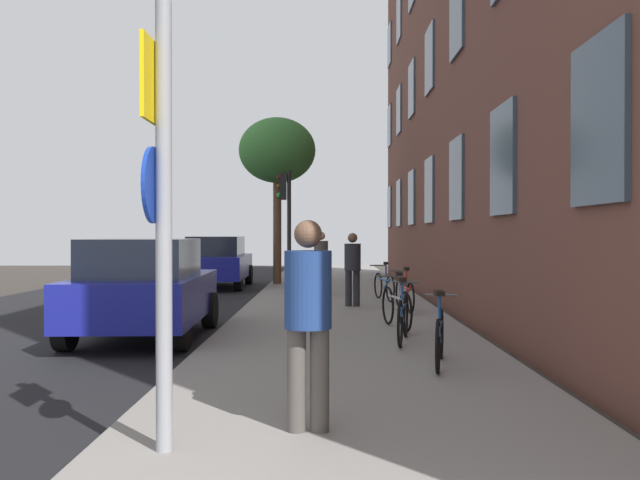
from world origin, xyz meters
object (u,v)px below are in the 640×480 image
at_px(bicycle_3, 405,294).
at_px(car_1, 217,261).
at_px(tree_near, 277,152).
at_px(pedestrian_0, 308,311).
at_px(bicycle_2, 396,306).
at_px(pedestrian_2, 321,259).
at_px(sign_post, 161,198).
at_px(car_0, 145,288).
at_px(pedestrian_1, 353,264).
at_px(bicycle_4, 384,285).
at_px(bicycle_0, 440,336).
at_px(bicycle_1, 403,317).
at_px(traffic_light, 286,208).

relative_size(bicycle_3, car_1, 0.37).
distance_m(tree_near, pedestrian_0, 16.87).
bearing_deg(tree_near, car_1, -174.37).
bearing_deg(bicycle_2, pedestrian_2, 101.44).
distance_m(pedestrian_0, car_1, 16.63).
xyz_separation_m(sign_post, pedestrian_2, (1.10, 12.97, -0.91)).
bearing_deg(pedestrian_0, bicycle_2, 77.45).
xyz_separation_m(sign_post, car_0, (-1.72, 6.11, -1.13)).
height_order(tree_near, pedestrian_2, tree_near).
bearing_deg(pedestrian_1, bicycle_4, 58.87).
bearing_deg(tree_near, bicycle_4, -62.07).
relative_size(bicycle_0, bicycle_1, 0.97).
relative_size(sign_post, bicycle_3, 1.99).
xyz_separation_m(bicycle_2, car_0, (-4.13, -0.41, 0.35)).
distance_m(traffic_light, bicycle_1, 10.73).
relative_size(sign_post, pedestrian_1, 2.04).
distance_m(bicycle_3, bicycle_4, 2.30).
relative_size(bicycle_1, pedestrian_1, 1.03).
distance_m(bicycle_1, pedestrian_0, 4.78).
xyz_separation_m(tree_near, car_0, (-1.40, -10.89, -3.50)).
bearing_deg(car_0, bicycle_3, 33.65).
xyz_separation_m(bicycle_4, car_1, (-4.84, 5.37, 0.36)).
distance_m(bicycle_3, car_1, 9.19).
distance_m(bicycle_0, car_0, 5.18).
bearing_deg(car_1, pedestrian_2, -49.21).
relative_size(bicycle_3, bicycle_4, 1.03).
height_order(traffic_light, tree_near, tree_near).
distance_m(traffic_light, car_1, 3.15).
height_order(bicycle_0, bicycle_2, bicycle_2).
height_order(traffic_light, bicycle_3, traffic_light).
xyz_separation_m(bicycle_3, car_1, (-5.07, 7.66, 0.37)).
height_order(tree_near, pedestrian_1, tree_near).
bearing_deg(pedestrian_0, tree_near, 94.81).
xyz_separation_m(bicycle_3, pedestrian_0, (-1.78, -8.65, 0.62)).
xyz_separation_m(bicycle_1, pedestrian_1, (-0.54, 5.02, 0.55)).
xyz_separation_m(tree_near, pedestrian_0, (1.39, -16.49, -3.25)).
height_order(bicycle_4, pedestrian_2, pedestrian_2).
relative_size(bicycle_0, bicycle_3, 0.98).
bearing_deg(car_1, pedestrian_0, -78.62).
xyz_separation_m(sign_post, bicycle_2, (2.41, 6.53, -1.48)).
bearing_deg(bicycle_4, tree_near, 117.93).
bearing_deg(car_0, pedestrian_2, 67.59).
distance_m(traffic_light, bicycle_2, 9.36).
bearing_deg(pedestrian_0, bicycle_3, 78.34).
height_order(sign_post, bicycle_3, sign_post).
relative_size(bicycle_0, pedestrian_2, 0.98).
bearing_deg(sign_post, traffic_light, 89.85).
xyz_separation_m(tree_near, pedestrian_1, (2.13, -6.90, -3.30)).
bearing_deg(traffic_light, pedestrian_0, -86.05).
xyz_separation_m(traffic_light, bicycle_2, (2.37, -8.84, -2.00)).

